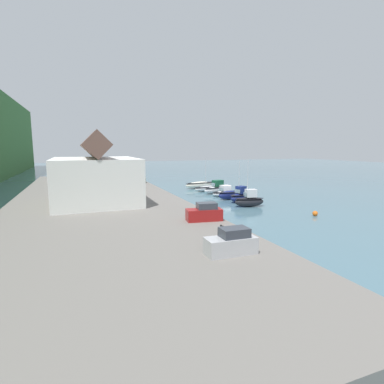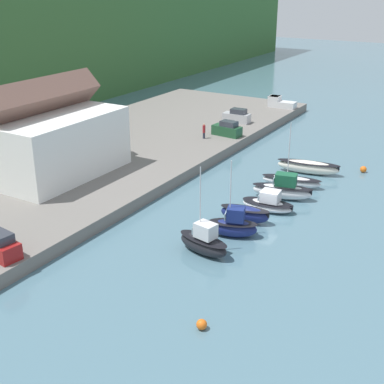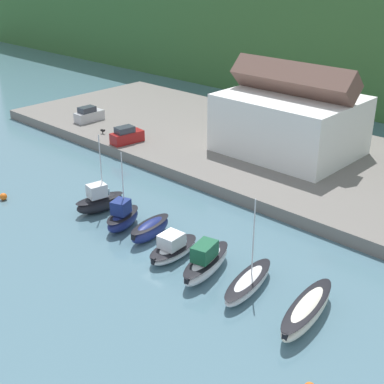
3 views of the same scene
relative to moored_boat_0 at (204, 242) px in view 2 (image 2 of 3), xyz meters
name	(u,v)px [view 2 (image 2 of 3)]	position (x,y,z in m)	size (l,w,h in m)	color
ground_plane	(264,216)	(10.04, -1.38, -1.12)	(320.00, 320.00, 0.00)	slate
quay_promenade	(76,167)	(10.04, 23.97, -0.46)	(91.66, 26.85, 1.32)	slate
harbor_clubhouse	(46,139)	(5.90, 24.27, 4.16)	(15.65, 12.44, 10.99)	white
moored_boat_0	(204,242)	(0.00, 0.00, 0.00)	(2.80, 5.39, 7.97)	black
moored_boat_1	(234,225)	(4.36, -0.71, -0.02)	(3.25, 4.94, 7.44)	navy
moored_boat_2	(245,214)	(7.69, -0.29, -0.23)	(2.41, 5.18, 1.70)	navy
moored_boat_3	(268,203)	(11.45, -1.16, -0.32)	(2.77, 5.62, 2.24)	silver
moored_boat_4	(283,189)	(15.26, -1.22, -0.05)	(3.37, 6.84, 2.89)	silver
moored_boat_5	(291,181)	(19.16, -0.72, -0.45)	(3.07, 7.07, 7.57)	silver
moored_boat_6	(308,167)	(24.42, -0.88, -0.27)	(3.06, 7.91, 1.62)	white
parked_car_0	(237,116)	(37.65, 15.52, 1.12)	(1.98, 4.27, 2.16)	#B7B7BC
parked_car_3	(227,129)	(30.17, 13.35, 1.12)	(2.16, 4.34, 2.16)	#1E4C2D
pickup_truck_0	(280,103)	(50.70, 13.69, 1.02)	(2.12, 4.79, 1.90)	silver
person_on_quay	(204,131)	(27.18, 15.48, 1.30)	(0.40, 0.40, 2.14)	#232838
mooring_buoy_0	(202,324)	(-9.49, -5.27, -0.74)	(0.76, 0.76, 0.76)	orange
mooring_buoy_1	(363,169)	(28.29, -6.65, -0.72)	(0.80, 0.80, 0.80)	orange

